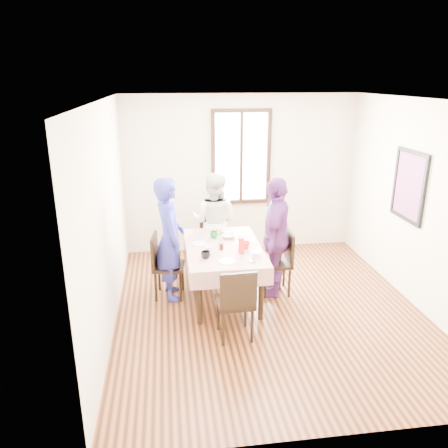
% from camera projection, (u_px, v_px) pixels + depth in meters
% --- Properties ---
extents(ground, '(4.50, 4.50, 0.00)m').
position_uv_depth(ground, '(268.00, 308.00, 5.89)').
color(ground, black).
rests_on(ground, ground).
extents(back_wall, '(4.00, 0.00, 4.00)m').
position_uv_depth(back_wall, '(241.00, 174.00, 7.58)').
color(back_wall, beige).
rests_on(back_wall, ground).
extents(right_wall, '(0.00, 4.50, 4.50)m').
position_uv_depth(right_wall, '(421.00, 206.00, 5.72)').
color(right_wall, beige).
rests_on(right_wall, ground).
extents(window_frame, '(1.02, 0.06, 1.62)m').
position_uv_depth(window_frame, '(241.00, 157.00, 7.46)').
color(window_frame, black).
rests_on(window_frame, back_wall).
extents(window_pane, '(0.90, 0.02, 1.50)m').
position_uv_depth(window_pane, '(241.00, 157.00, 7.47)').
color(window_pane, white).
rests_on(window_pane, back_wall).
extents(art_poster, '(0.04, 0.76, 0.96)m').
position_uv_depth(art_poster, '(409.00, 186.00, 5.93)').
color(art_poster, red).
rests_on(art_poster, right_wall).
extents(dining_table, '(0.90, 1.45, 0.75)m').
position_uv_depth(dining_table, '(224.00, 272.00, 6.08)').
color(dining_table, black).
rests_on(dining_table, ground).
extents(tablecloth, '(1.02, 1.57, 0.01)m').
position_uv_depth(tablecloth, '(224.00, 247.00, 5.96)').
color(tablecloth, '#600B09').
rests_on(tablecloth, dining_table).
extents(chair_left, '(0.47, 0.47, 0.91)m').
position_uv_depth(chair_left, '(169.00, 266.00, 6.09)').
color(chair_left, black).
rests_on(chair_left, ground).
extents(chair_right, '(0.44, 0.44, 0.91)m').
position_uv_depth(chair_right, '(276.00, 263.00, 6.20)').
color(chair_right, black).
rests_on(chair_right, ground).
extents(chair_far, '(0.46, 0.46, 0.91)m').
position_uv_depth(chair_far, '(215.00, 242.00, 7.00)').
color(chair_far, black).
rests_on(chair_far, ground).
extents(chair_near, '(0.44, 0.44, 0.91)m').
position_uv_depth(chair_near, '(235.00, 302.00, 5.12)').
color(chair_near, black).
rests_on(chair_near, ground).
extents(person_left, '(0.50, 0.68, 1.71)m').
position_uv_depth(person_left, '(169.00, 239.00, 5.97)').
color(person_left, navy).
rests_on(person_left, ground).
extents(person_far, '(0.94, 0.85, 1.57)m').
position_uv_depth(person_far, '(215.00, 222.00, 6.88)').
color(person_far, silver).
rests_on(person_far, ground).
extents(person_right, '(0.76, 1.08, 1.69)m').
position_uv_depth(person_right, '(275.00, 237.00, 6.07)').
color(person_right, '#5E2A6B').
rests_on(person_right, ground).
extents(mug_black, '(0.15, 0.15, 0.09)m').
position_uv_depth(mug_black, '(206.00, 255.00, 5.55)').
color(mug_black, black).
rests_on(mug_black, tablecloth).
extents(mug_flag, '(0.15, 0.15, 0.10)m').
position_uv_depth(mug_flag, '(246.00, 245.00, 5.87)').
color(mug_flag, red).
rests_on(mug_flag, tablecloth).
extents(mug_green, '(0.16, 0.16, 0.09)m').
position_uv_depth(mug_green, '(214.00, 235.00, 6.27)').
color(mug_green, '#0C7226').
rests_on(mug_green, tablecloth).
extents(serving_bowl, '(0.24, 0.24, 0.05)m').
position_uv_depth(serving_bowl, '(229.00, 236.00, 6.28)').
color(serving_bowl, white).
rests_on(serving_bowl, tablecloth).
extents(juice_carton, '(0.07, 0.07, 0.22)m').
position_uv_depth(juice_carton, '(241.00, 245.00, 5.70)').
color(juice_carton, red).
rests_on(juice_carton, tablecloth).
extents(butter_tub, '(0.11, 0.11, 0.05)m').
position_uv_depth(butter_tub, '(256.00, 254.00, 5.63)').
color(butter_tub, white).
rests_on(butter_tub, tablecloth).
extents(jam_jar, '(0.06, 0.06, 0.08)m').
position_uv_depth(jam_jar, '(221.00, 247.00, 5.83)').
color(jam_jar, black).
rests_on(jam_jar, tablecloth).
extents(drinking_glass, '(0.08, 0.08, 0.11)m').
position_uv_depth(drinking_glass, '(209.00, 251.00, 5.67)').
color(drinking_glass, silver).
rests_on(drinking_glass, tablecloth).
extents(smartphone, '(0.07, 0.14, 0.01)m').
position_uv_depth(smartphone, '(252.00, 261.00, 5.49)').
color(smartphone, black).
rests_on(smartphone, tablecloth).
extents(flower_vase, '(0.06, 0.06, 0.12)m').
position_uv_depth(flower_vase, '(220.00, 240.00, 6.02)').
color(flower_vase, silver).
rests_on(flower_vase, tablecloth).
extents(plate_left, '(0.20, 0.20, 0.01)m').
position_uv_depth(plate_left, '(199.00, 244.00, 6.03)').
color(plate_left, white).
rests_on(plate_left, tablecloth).
extents(plate_right, '(0.20, 0.20, 0.01)m').
position_uv_depth(plate_right, '(243.00, 243.00, 6.08)').
color(plate_right, white).
rests_on(plate_right, tablecloth).
extents(plate_far, '(0.20, 0.20, 0.01)m').
position_uv_depth(plate_far, '(220.00, 232.00, 6.51)').
color(plate_far, white).
rests_on(plate_far, tablecloth).
extents(plate_near, '(0.20, 0.20, 0.01)m').
position_uv_depth(plate_near, '(227.00, 261.00, 5.47)').
color(plate_near, white).
rests_on(plate_near, tablecloth).
extents(butter_lid, '(0.12, 0.12, 0.01)m').
position_uv_depth(butter_lid, '(257.00, 252.00, 5.62)').
color(butter_lid, blue).
rests_on(butter_lid, butter_tub).
extents(flower_bunch, '(0.09, 0.09, 0.10)m').
position_uv_depth(flower_bunch, '(220.00, 233.00, 5.98)').
color(flower_bunch, yellow).
rests_on(flower_bunch, flower_vase).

